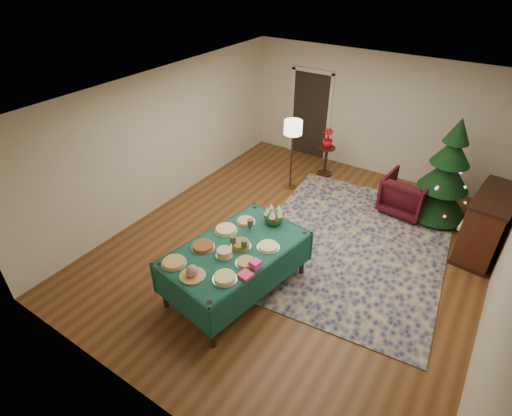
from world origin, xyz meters
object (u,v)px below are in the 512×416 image
Objects in this scene: gift_box at (255,264)px; christmas_tree at (446,176)px; buffet_table at (236,256)px; piano at (487,225)px; side_table at (325,161)px; floor_lamp at (293,132)px; armchair at (407,193)px; potted_plant at (327,142)px.

christmas_tree reaches higher than gift_box.
buffet_table is 1.65× the size of piano.
piano reaches higher than gift_box.
side_table is at bearing 171.11° from christmas_tree.
side_table is at bearing 68.97° from floor_lamp.
potted_plant reaches higher than armchair.
floor_lamp is 3.57× the size of potted_plant.
floor_lamp is 2.25× the size of side_table.
floor_lamp is (-0.85, 3.20, 0.65)m from buffet_table.
gift_box reaches higher than potted_plant.
side_table is 0.49× the size of piano.
potted_plant reaches higher than buffet_table.
christmas_tree reaches higher than floor_lamp.
gift_box is at bearing 80.09° from armchair.
christmas_tree reaches higher than potted_plant.
piano reaches higher than potted_plant.
potted_plant is 0.31× the size of piano.
potted_plant is (-0.48, 4.18, 0.15)m from buffet_table.
potted_plant is at bearing -9.94° from armchair.
floor_lamp is at bearing 178.20° from piano.
armchair is at bearing -15.36° from potted_plant.
side_table is at bearing 0.00° from potted_plant.
potted_plant is at bearing 162.46° from piano.
buffet_table is 0.56m from gift_box.
gift_box is at bearing -22.47° from buffet_table.
side_table is at bearing -9.94° from armchair.
piano is at bearing -1.80° from floor_lamp.
potted_plant reaches higher than side_table.
floor_lamp is at bearing -169.02° from christmas_tree.
piano is (2.99, 3.08, -0.10)m from buffet_table.
armchair is 2.11m from potted_plant.
side_table is (-0.48, 4.18, -0.33)m from buffet_table.
gift_box is at bearing -68.72° from floor_lamp.
piano is (1.47, -0.55, 0.14)m from armchair.
armchair is at bearing 67.23° from buffet_table.
gift_box is 4.14m from piano.
gift_box reaches higher than armchair.
piano is (2.52, 3.28, -0.32)m from gift_box.
armchair is 1.98× the size of potted_plant.
floor_lamp is at bearing 104.86° from buffet_table.
gift_box is 3.99m from armchair.
buffet_table is at bearing 157.53° from gift_box.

